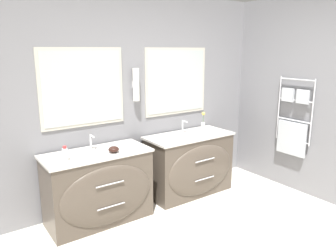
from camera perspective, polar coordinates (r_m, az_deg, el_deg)
The scene contains 9 objects.
wall_back at distance 4.15m, azimuth -5.99°, elevation 4.72°, with size 5.41×0.16×2.60m.
wall_right at distance 4.69m, azimuth 22.55°, elevation 4.58°, with size 0.13×3.98×2.60m.
vanity_left at distance 3.80m, azimuth -11.86°, elevation -10.42°, with size 1.17×0.61×0.81m.
vanity_right at distance 4.44m, azimuth 3.92°, elevation -6.65°, with size 1.17×0.61×0.81m.
faucet_left at distance 3.79m, azimuth -13.23°, elevation -2.79°, with size 0.17×0.11×0.17m.
faucet_right at distance 4.42m, azimuth 2.65°, elevation -0.14°, with size 0.17×0.11×0.17m.
toiletry_bottle at distance 3.47m, azimuth -17.49°, elevation -4.69°, with size 0.06×0.06×0.16m.
amenity_bowl at distance 3.63m, azimuth -9.44°, elevation -4.05°, with size 0.12×0.12×0.07m.
flower_vase at distance 4.47m, azimuth 6.14°, elevation 0.30°, with size 0.05×0.05×0.28m.
Camera 1 is at (-2.01, -1.57, 1.92)m, focal length 35.00 mm.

